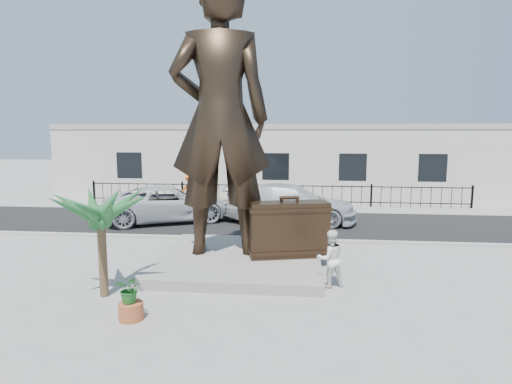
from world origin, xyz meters
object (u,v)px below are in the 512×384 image
(statue, at_px, (220,118))
(car_white, at_px, (169,204))
(suitcase, at_px, (289,229))
(tourist, at_px, (330,258))

(statue, relative_size, car_white, 1.45)
(suitcase, relative_size, tourist, 1.56)
(statue, xyz_separation_m, tourist, (3.42, -2.06, -3.89))
(statue, xyz_separation_m, suitcase, (2.24, -0.26, -3.51))
(statue, relative_size, suitcase, 3.52)
(tourist, bearing_deg, statue, -49.11)
(statue, bearing_deg, tourist, 140.43)
(statue, distance_m, tourist, 5.58)
(suitcase, height_order, tourist, suitcase)
(suitcase, distance_m, tourist, 2.19)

